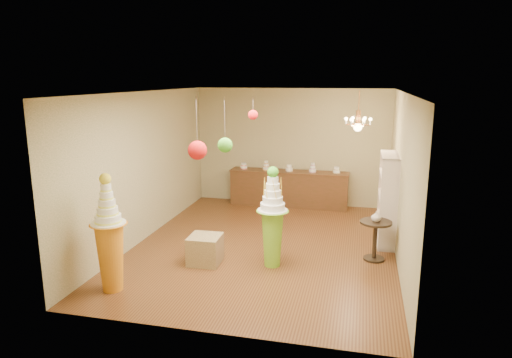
% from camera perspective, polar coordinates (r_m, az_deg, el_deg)
% --- Properties ---
extents(floor, '(6.50, 6.50, 0.00)m').
position_cam_1_polar(floor, '(9.15, 1.08, -8.33)').
color(floor, '#583218').
rests_on(floor, ground).
extents(ceiling, '(6.50, 6.50, 0.00)m').
position_cam_1_polar(ceiling, '(8.55, 1.17, 10.80)').
color(ceiling, white).
rests_on(ceiling, ground).
extents(wall_back, '(5.00, 0.04, 3.00)m').
position_cam_1_polar(wall_back, '(11.87, 4.42, 4.01)').
color(wall_back, tan).
rests_on(wall_back, ground).
extents(wall_front, '(5.00, 0.04, 3.00)m').
position_cam_1_polar(wall_front, '(5.69, -5.78, -5.59)').
color(wall_front, tan).
rests_on(wall_front, ground).
extents(wall_left, '(0.04, 6.50, 3.00)m').
position_cam_1_polar(wall_left, '(9.55, -13.71, 1.58)').
color(wall_left, tan).
rests_on(wall_left, ground).
extents(wall_right, '(0.04, 6.50, 3.00)m').
position_cam_1_polar(wall_right, '(8.57, 17.69, 0.09)').
color(wall_right, tan).
rests_on(wall_right, ground).
extents(pedestal_green, '(0.65, 0.65, 1.79)m').
position_cam_1_polar(pedestal_green, '(7.99, 2.07, -5.83)').
color(pedestal_green, '#7DC62B').
rests_on(pedestal_green, floor).
extents(pedestal_orange, '(0.66, 0.66, 1.88)m').
position_cam_1_polar(pedestal_orange, '(7.46, -17.77, -8.05)').
color(pedestal_orange, orange).
rests_on(pedestal_orange, floor).
extents(burlap_riser, '(0.58, 0.58, 0.51)m').
position_cam_1_polar(burlap_riser, '(8.32, -6.37, -8.74)').
color(burlap_riser, '#8F794E').
rests_on(burlap_riser, floor).
extents(sideboard, '(3.04, 0.54, 1.16)m').
position_cam_1_polar(sideboard, '(11.80, 4.12, -1.10)').
color(sideboard, '#53311A').
rests_on(sideboard, floor).
extents(shelving_unit, '(0.33, 1.20, 1.80)m').
position_cam_1_polar(shelving_unit, '(9.47, 16.13, -2.37)').
color(shelving_unit, beige).
rests_on(shelving_unit, floor).
extents(round_table, '(0.71, 0.71, 0.74)m').
position_cam_1_polar(round_table, '(8.59, 14.68, -6.79)').
color(round_table, black).
rests_on(round_table, floor).
extents(vase, '(0.20, 0.20, 0.19)m').
position_cam_1_polar(vase, '(8.49, 14.81, -4.53)').
color(vase, beige).
rests_on(vase, round_table).
extents(pom_red_left, '(0.29, 0.29, 0.94)m').
position_cam_1_polar(pom_red_left, '(6.91, -7.33, 3.59)').
color(pom_red_left, '#3E332C').
rests_on(pom_red_left, ceiling).
extents(pom_green_mid, '(0.22, 0.22, 0.80)m').
position_cam_1_polar(pom_green_mid, '(6.63, -3.89, 4.25)').
color(pom_green_mid, '#3E332C').
rests_on(pom_green_mid, ceiling).
extents(pom_red_right, '(0.15, 0.15, 0.35)m').
position_cam_1_polar(pom_red_right, '(6.82, -0.38, 8.03)').
color(pom_red_right, '#3E332C').
rests_on(pom_red_right, ceiling).
extents(chandelier, '(0.60, 0.60, 0.85)m').
position_cam_1_polar(chandelier, '(9.82, 12.62, 6.66)').
color(chandelier, '#DA8C4D').
rests_on(chandelier, ceiling).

